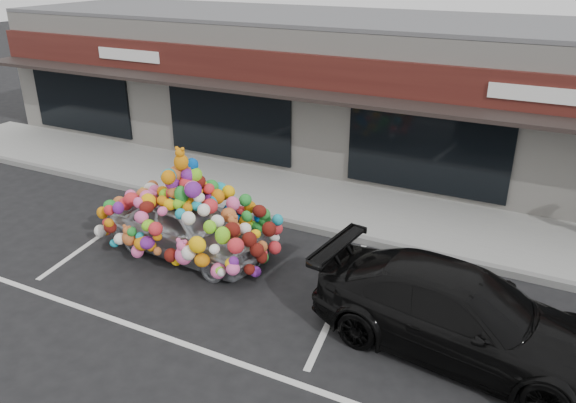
% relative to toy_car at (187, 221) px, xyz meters
% --- Properties ---
extents(ground, '(90.00, 90.00, 0.00)m').
position_rel_toy_car_xyz_m(ground, '(0.83, -0.33, -0.79)').
color(ground, black).
rests_on(ground, ground).
extents(shop_building, '(24.00, 7.20, 4.31)m').
position_rel_toy_car_xyz_m(shop_building, '(0.83, 8.11, 1.38)').
color(shop_building, beige).
rests_on(shop_building, ground).
extents(sidewalk, '(26.00, 3.00, 0.15)m').
position_rel_toy_car_xyz_m(sidewalk, '(0.83, 3.67, -0.71)').
color(sidewalk, gray).
rests_on(sidewalk, ground).
extents(kerb, '(26.00, 0.18, 0.16)m').
position_rel_toy_car_xyz_m(kerb, '(0.83, 2.17, -0.71)').
color(kerb, slate).
rests_on(kerb, ground).
extents(parking_stripe_left, '(0.73, 4.37, 0.01)m').
position_rel_toy_car_xyz_m(parking_stripe_left, '(-2.37, -0.13, -0.78)').
color(parking_stripe_left, silver).
rests_on(parking_stripe_left, ground).
extents(parking_stripe_mid, '(0.73, 4.37, 0.01)m').
position_rel_toy_car_xyz_m(parking_stripe_mid, '(3.63, -0.13, -0.78)').
color(parking_stripe_mid, silver).
rests_on(parking_stripe_mid, ground).
extents(lane_line, '(14.00, 0.12, 0.01)m').
position_rel_toy_car_xyz_m(lane_line, '(2.83, -2.63, -0.78)').
color(lane_line, silver).
rests_on(lane_line, ground).
extents(toy_car, '(2.72, 4.12, 2.31)m').
position_rel_toy_car_xyz_m(toy_car, '(0.00, 0.00, 0.00)').
color(toy_car, '#92959B').
rests_on(toy_car, ground).
extents(black_sedan, '(2.56, 5.09, 1.42)m').
position_rel_toy_car_xyz_m(black_sedan, '(5.90, -0.71, -0.08)').
color(black_sedan, black).
rests_on(black_sedan, ground).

